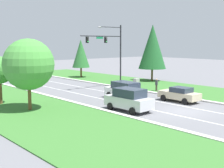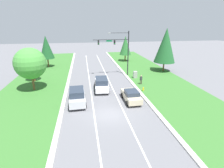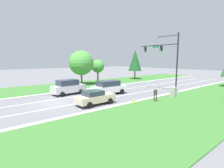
# 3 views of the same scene
# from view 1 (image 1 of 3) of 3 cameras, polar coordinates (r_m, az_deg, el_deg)

# --- Properties ---
(ground_plane) EXTENTS (160.00, 160.00, 0.00)m
(ground_plane) POSITION_cam_1_polar(r_m,az_deg,el_deg) (29.96, 13.02, -4.87)
(ground_plane) COLOR slate
(curb_strip_right) EXTENTS (0.50, 90.00, 0.15)m
(curb_strip_right) POSITION_cam_1_polar(r_m,az_deg,el_deg) (34.58, 18.58, -3.27)
(curb_strip_right) COLOR beige
(curb_strip_right) RESTS_ON ground_plane
(curb_strip_left) EXTENTS (0.50, 90.00, 0.15)m
(curb_strip_left) POSITION_cam_1_polar(r_m,az_deg,el_deg) (25.70, 5.49, -6.61)
(curb_strip_left) COLOR beige
(curb_strip_left) RESTS_ON ground_plane
(grass_verge_left) EXTENTS (10.00, 90.00, 0.08)m
(grass_verge_left) POSITION_cam_1_polar(r_m,az_deg,el_deg) (22.35, -3.99, -8.89)
(grass_verge_left) COLOR #38702D
(grass_verge_left) RESTS_ON ground_plane
(lane_stripe_inner_left) EXTENTS (0.14, 81.00, 0.01)m
(lane_stripe_inner_left) POSITION_cam_1_polar(r_m,az_deg,el_deg) (28.55, 10.87, -5.42)
(lane_stripe_inner_left) COLOR white
(lane_stripe_inner_left) RESTS_ON ground_plane
(lane_stripe_inner_right) EXTENTS (0.14, 81.00, 0.01)m
(lane_stripe_inner_right) POSITION_cam_1_polar(r_m,az_deg,el_deg) (31.40, 14.97, -4.35)
(lane_stripe_inner_right) COLOR white
(lane_stripe_inner_right) RESTS_ON ground_plane
(traffic_signal_mast) EXTENTS (6.95, 0.41, 8.77)m
(traffic_signal_mast) POSITION_cam_1_polar(r_m,az_deg,el_deg) (43.00, -0.24, 6.80)
(traffic_signal_mast) COLOR black
(traffic_signal_mast) RESTS_ON ground_plane
(white_suv) EXTENTS (2.45, 5.19, 2.01)m
(white_suv) POSITION_cam_1_polar(r_m,az_deg,el_deg) (34.95, 2.36, -1.15)
(white_suv) COLOR white
(white_suv) RESTS_ON ground_plane
(silver_suv) EXTENTS (2.36, 4.75, 2.13)m
(silver_suv) POSITION_cam_1_polar(r_m,az_deg,el_deg) (29.17, 3.11, -2.84)
(silver_suv) COLOR silver
(silver_suv) RESTS_ON ground_plane
(champagne_sedan) EXTENTS (2.13, 4.54, 1.61)m
(champagne_sedan) POSITION_cam_1_polar(r_m,az_deg,el_deg) (34.39, 12.25, -1.84)
(champagne_sedan) COLOR beige
(champagne_sedan) RESTS_ON ground_plane
(utility_cabinet) EXTENTS (0.70, 0.60, 1.38)m
(utility_cabinet) POSITION_cam_1_polar(r_m,az_deg,el_deg) (43.64, 4.47, 0.13)
(utility_cabinet) COLOR #9E9E99
(utility_cabinet) RESTS_ON ground_plane
(pedestrian) EXTENTS (0.43, 0.32, 1.69)m
(pedestrian) POSITION_cam_1_polar(r_m,az_deg,el_deg) (40.99, 8.14, -0.07)
(pedestrian) COLOR #42382D
(pedestrian) RESTS_ON ground_plane
(fire_hydrant) EXTENTS (0.34, 0.20, 0.70)m
(fire_hydrant) POSITION_cam_1_polar(r_m,az_deg,el_deg) (38.68, 10.93, -1.48)
(fire_hydrant) COLOR gold
(fire_hydrant) RESTS_ON ground_plane
(conifer_near_right_tree) EXTENTS (4.49, 4.49, 9.25)m
(conifer_near_right_tree) POSITION_cam_1_polar(r_m,az_deg,el_deg) (51.57, 7.41, 6.78)
(conifer_near_right_tree) COLOR brown
(conifer_near_right_tree) RESTS_ON ground_plane
(oak_near_left_tree) EXTENTS (4.78, 4.78, 6.74)m
(oak_near_left_tree) POSITION_cam_1_polar(r_m,az_deg,el_deg) (29.93, -15.03, 3.47)
(oak_near_left_tree) COLOR brown
(oak_near_left_tree) RESTS_ON ground_plane
(conifer_far_right_tree) EXTENTS (3.14, 3.14, 6.87)m
(conifer_far_right_tree) POSITION_cam_1_polar(r_m,az_deg,el_deg) (56.67, -5.71, 5.56)
(conifer_far_right_tree) COLOR brown
(conifer_far_right_tree) RESTS_ON ground_plane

